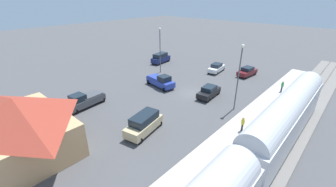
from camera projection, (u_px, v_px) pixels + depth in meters
name	position (u px, v px, depth m)	size (l,w,h in m)	color
ground_plane	(192.00, 93.00, 34.03)	(200.00, 200.00, 0.00)	#4C4C4F
railway_track	(289.00, 126.00, 25.46)	(4.80, 70.00, 0.30)	slate
platform	(255.00, 114.00, 27.87)	(3.20, 46.00, 0.30)	#B7B2A8
passenger_train	(243.00, 169.00, 15.35)	(2.93, 39.13, 4.98)	silver
station_building	(20.00, 125.00, 20.36)	(11.27, 8.20, 5.73)	tan
pedestrian_on_platform	(243.00, 123.00, 23.78)	(0.36, 0.36, 1.71)	#333338
pedestrian_waiting_far	(282.00, 86.00, 33.57)	(0.36, 0.36, 1.71)	#23284C
pickup_charcoal	(84.00, 100.00, 29.54)	(2.48, 5.57, 2.14)	#47494F
pickup_blue	(161.00, 81.00, 36.14)	(5.62, 3.05, 2.14)	#283D9E
sedan_white	(216.00, 68.00, 43.12)	(2.39, 4.70, 1.74)	white
suv_tan	(144.00, 123.00, 23.98)	(2.89, 5.19, 2.22)	#C6B284
sedan_black	(209.00, 92.00, 32.54)	(2.23, 4.64, 1.74)	black
suv_navy	(161.00, 58.00, 48.90)	(2.58, 5.11, 2.22)	navy
sedan_maroon	(247.00, 71.00, 41.07)	(2.32, 4.67, 1.74)	maroon
light_pole_near_platform	(239.00, 71.00, 27.17)	(0.44, 0.44, 8.74)	#515156
light_pole_lot_center	(160.00, 46.00, 41.12)	(0.44, 0.44, 8.59)	#515156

